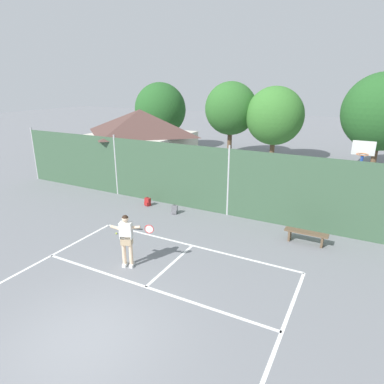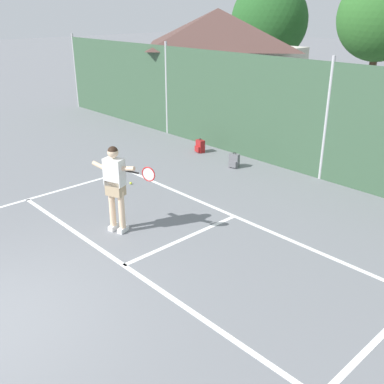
{
  "view_description": "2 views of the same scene",
  "coord_description": "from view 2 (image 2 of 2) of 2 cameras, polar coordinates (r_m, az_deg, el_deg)",
  "views": [
    {
      "loc": [
        5.26,
        -4.51,
        5.9
      ],
      "look_at": [
        -0.7,
        6.8,
        1.65
      ],
      "focal_mm": 31.1,
      "sensor_mm": 36.0,
      "label": 1
    },
    {
      "loc": [
        5.98,
        -1.39,
        4.4
      ],
      "look_at": [
        -0.19,
        4.36,
        0.86
      ],
      "focal_mm": 41.68,
      "sensor_mm": 36.0,
      "label": 2
    }
  ],
  "objects": [
    {
      "name": "clubhouse_building",
      "position": [
        19.14,
        3.22,
        16.22
      ],
      "size": [
        5.98,
        5.26,
        4.31
      ],
      "color": "beige",
      "rests_on": "ground"
    },
    {
      "name": "tennis_ball",
      "position": [
        11.97,
        -7.84,
        1.14
      ],
      "size": [
        0.07,
        0.07,
        0.07
      ],
      "primitive_type": "sphere",
      "color": "#CCE033",
      "rests_on": "ground"
    },
    {
      "name": "backpack_grey",
      "position": [
        13.14,
        5.4,
        3.97
      ],
      "size": [
        0.32,
        0.31,
        0.46
      ],
      "color": "slate",
      "rests_on": "ground"
    },
    {
      "name": "court_markings",
      "position": [
        7.7,
        -20.25,
        -13.73
      ],
      "size": [
        8.3,
        11.1,
        0.01
      ],
      "color": "white",
      "rests_on": "ground"
    },
    {
      "name": "chainlink_fence",
      "position": [
        12.32,
        16.8,
        8.45
      ],
      "size": [
        26.09,
        0.09,
        3.26
      ],
      "color": "#38563D",
      "rests_on": "ground"
    },
    {
      "name": "tennis_player",
      "position": [
        9.14,
        -9.75,
        1.31
      ],
      "size": [
        1.34,
        0.62,
        1.85
      ],
      "color": "silver",
      "rests_on": "ground"
    },
    {
      "name": "backpack_red",
      "position": [
        14.48,
        1.03,
        5.85
      ],
      "size": [
        0.3,
        0.28,
        0.46
      ],
      "color": "maroon",
      "rests_on": "ground"
    }
  ]
}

